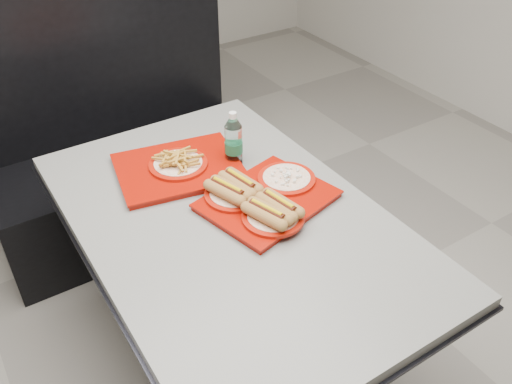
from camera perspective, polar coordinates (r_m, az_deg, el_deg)
ground at (r=2.31m, az=-2.17°, el=-17.22°), size 6.00×6.00×0.00m
diner_table at (r=1.87m, az=-2.58°, el=-6.55°), size 0.92×1.42×0.75m
booth_bench at (r=2.79m, az=-14.03°, el=3.88°), size 1.30×0.57×1.35m
tray_near at (r=1.78m, az=0.78°, el=-0.55°), size 0.48×0.41×0.09m
tray_far at (r=1.97m, az=-8.17°, el=2.78°), size 0.49×0.42×0.09m
water_bottle at (r=1.96m, az=-2.38°, el=5.31°), size 0.07×0.07×0.21m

